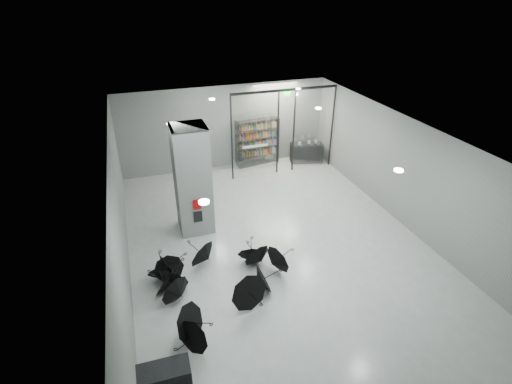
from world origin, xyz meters
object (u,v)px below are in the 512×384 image
object	(u,v)px
bookshelf	(257,142)
shop_counter	(306,153)
column	(192,180)
umbrella_cluster	(208,284)
bench	(160,376)

from	to	relation	value
bookshelf	shop_counter	size ratio (longest dim) A/B	1.44
column	bookshelf	xyz separation A→B (m)	(4.02, 4.75, -0.84)
umbrella_cluster	shop_counter	bearing A→B (deg)	48.70
column	bookshelf	distance (m)	6.28
umbrella_cluster	bookshelf	bearing A→B (deg)	62.40
column	bookshelf	size ratio (longest dim) A/B	1.73
bench	umbrella_cluster	xyz separation A→B (m)	(1.68, 2.56, 0.08)
shop_counter	bookshelf	bearing A→B (deg)	-178.36
bench	umbrella_cluster	bearing A→B (deg)	58.42
column	shop_counter	size ratio (longest dim) A/B	2.49
column	bench	distance (m)	6.65
bookshelf	shop_counter	distance (m)	2.60
bench	bookshelf	world-z (taller)	bookshelf
bookshelf	shop_counter	world-z (taller)	bookshelf
shop_counter	umbrella_cluster	xyz separation A→B (m)	(-6.78, -7.72, -0.18)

